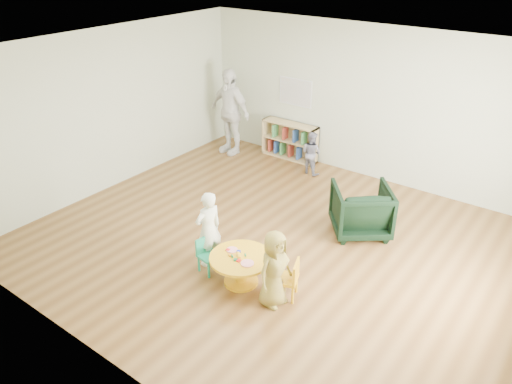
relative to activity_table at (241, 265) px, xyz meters
The scene contains 11 objects.
room 1.93m from the activity_table, 99.15° to the left, with size 7.10×7.00×2.80m.
activity_table is the anchor object (origin of this frame).
kid_chair_left 0.54m from the activity_table, behind, with size 0.31×0.31×0.50m.
kid_chair_right 0.68m from the activity_table, 11.26° to the left, with size 0.37×0.37×0.54m.
bookshelf 4.31m from the activity_table, 114.64° to the left, with size 1.20×0.30×0.75m.
alphabet_poster 4.54m from the activity_table, 113.81° to the left, with size 0.74×0.01×0.54m.
armchair 2.21m from the activity_table, 71.88° to the left, with size 0.83×0.86×0.78m, color black.
child_left 0.69m from the activity_table, behind, with size 0.41×0.27×1.11m, color white.
child_right 0.63m from the activity_table, ahead, with size 0.50×0.33×1.03m, color yellow.
toddler 3.65m from the activity_table, 106.55° to the left, with size 0.41×0.32×0.84m, color #181B3C.
adult_caretaker 4.55m from the activity_table, 130.99° to the left, with size 1.04×0.43×1.78m, color white.
Camera 1 is at (3.54, -5.23, 4.13)m, focal length 35.00 mm.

